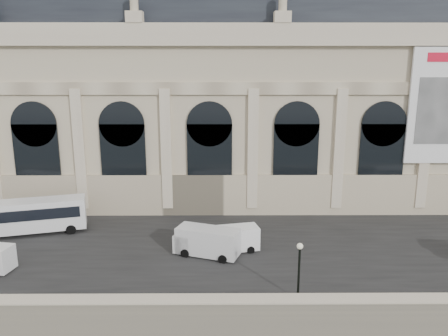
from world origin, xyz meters
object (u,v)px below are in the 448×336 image
Objects in this scene: van_c at (228,239)px; lamp_right at (299,272)px; bus_left at (23,216)px; van_b at (204,241)px.

lamp_right is (5.22, -9.04, 1.10)m from van_c.
van_b is (19.24, -5.25, -0.70)m from bus_left.
bus_left is at bearing 164.75° from van_b.
van_b is 2.40m from van_c.
lamp_right reaches higher than bus_left.
lamp_right is at bearing -60.03° from van_c.
van_c is (21.49, -4.42, -0.85)m from bus_left.
lamp_right is at bearing -26.75° from bus_left.
bus_left reaches higher than van_c.
van_b is at bearing -15.25° from bus_left.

